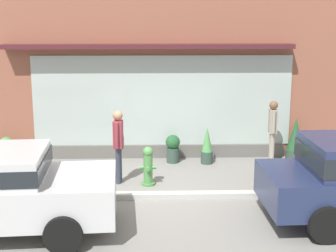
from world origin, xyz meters
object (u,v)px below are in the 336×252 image
(fire_hydrant, at_px, (148,166))
(pedestrian_with_handbag, at_px, (118,141))
(potted_plant_window_left, at_px, (6,147))
(potted_plant_corner_tall, at_px, (295,139))
(pedestrian_passerby, at_px, (273,127))
(potted_plant_trailing_edge, at_px, (173,148))
(potted_plant_window_right, at_px, (207,146))

(fire_hydrant, xyz_separation_m, pedestrian_with_handbag, (-0.68, 0.21, 0.54))
(potted_plant_window_left, height_order, potted_plant_corner_tall, potted_plant_corner_tall)
(pedestrian_passerby, xyz_separation_m, potted_plant_corner_tall, (0.74, 0.42, -0.44))
(potted_plant_window_left, bearing_deg, potted_plant_corner_tall, 1.07)
(fire_hydrant, xyz_separation_m, potted_plant_corner_tall, (4.01, 2.09, 0.08))
(potted_plant_corner_tall, bearing_deg, pedestrian_with_handbag, -158.22)
(pedestrian_with_handbag, height_order, pedestrian_passerby, pedestrian_with_handbag)
(potted_plant_corner_tall, relative_size, potted_plant_trailing_edge, 1.51)
(potted_plant_window_right, bearing_deg, pedestrian_passerby, -0.45)
(potted_plant_window_left, bearing_deg, potted_plant_window_right, -2.76)
(fire_hydrant, height_order, pedestrian_with_handbag, pedestrian_with_handbag)
(pedestrian_passerby, height_order, potted_plant_corner_tall, pedestrian_passerby)
(pedestrian_passerby, bearing_deg, potted_plant_corner_tall, 124.14)
(pedestrian_with_handbag, relative_size, potted_plant_window_right, 1.77)
(pedestrian_passerby, xyz_separation_m, potted_plant_window_right, (-1.72, 0.01, -0.52))
(fire_hydrant, relative_size, potted_plant_trailing_edge, 1.22)
(potted_plant_window_left, bearing_deg, pedestrian_with_handbag, -29.11)
(potted_plant_window_right, relative_size, potted_plant_trailing_edge, 1.30)
(pedestrian_with_handbag, height_order, potted_plant_trailing_edge, pedestrian_with_handbag)
(fire_hydrant, distance_m, pedestrian_passerby, 3.70)
(potted_plant_window_left, bearing_deg, potted_plant_trailing_edge, -1.72)
(pedestrian_with_handbag, bearing_deg, potted_plant_trailing_edge, -33.96)
(pedestrian_with_handbag, distance_m, potted_plant_window_right, 2.72)
(pedestrian_passerby, distance_m, potted_plant_trailing_edge, 2.69)
(fire_hydrant, height_order, pedestrian_passerby, pedestrian_passerby)
(pedestrian_passerby, relative_size, potted_plant_window_right, 1.72)
(pedestrian_with_handbag, height_order, potted_plant_corner_tall, pedestrian_with_handbag)
(fire_hydrant, relative_size, pedestrian_passerby, 0.55)
(fire_hydrant, bearing_deg, potted_plant_corner_tall, 27.50)
(pedestrian_with_handbag, bearing_deg, potted_plant_corner_tall, -62.44)
(potted_plant_trailing_edge, bearing_deg, potted_plant_window_left, 178.28)
(potted_plant_corner_tall, xyz_separation_m, potted_plant_trailing_edge, (-3.37, -0.28, -0.14))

